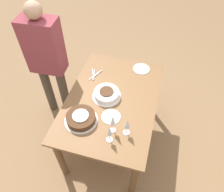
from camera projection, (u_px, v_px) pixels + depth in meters
ground_plane at (112, 137)px, 2.84m from camera, size 12.00×12.00×0.00m
dining_table at (112, 106)px, 2.36m from camera, size 1.34×0.93×0.76m
cake_center_white at (107, 94)px, 2.27m from camera, size 0.30×0.30×0.08m
cake_front_chocolate at (81, 118)px, 2.07m from camera, size 0.32×0.32×0.08m
wine_glass_near at (127, 124)px, 1.90m from camera, size 0.06×0.06×0.20m
wine_glass_far at (109, 132)px, 1.85m from camera, size 0.06×0.06×0.20m
wine_glass_extra at (113, 121)px, 1.90m from camera, size 0.06×0.06×0.24m
dessert_plate_left at (141, 69)px, 2.57m from camera, size 0.20×0.20×0.01m
dessert_plate_right at (111, 117)px, 2.12m from camera, size 0.19×0.19×0.01m
fork_pile at (94, 74)px, 2.50m from camera, size 0.20×0.13×0.01m
person_cutting at (46, 56)px, 2.44m from camera, size 0.24×0.41×1.58m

